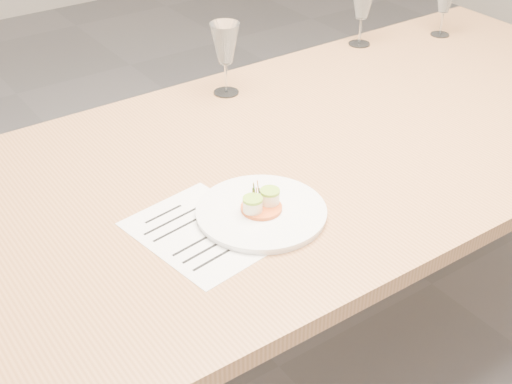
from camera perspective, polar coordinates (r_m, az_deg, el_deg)
ground at (r=2.23m, az=1.82°, el=-13.77°), size 7.00×7.00×0.00m
dining_table at (r=1.79m, az=2.21°, el=1.22°), size 2.40×1.00×0.75m
dinner_plate at (r=1.53m, az=0.44°, el=-1.53°), size 0.28×0.28×0.07m
recipe_sheet at (r=1.49m, az=-4.30°, el=-3.19°), size 0.28×0.33×0.00m
wine_glass_1 at (r=2.01m, az=-2.49°, el=11.66°), size 0.08×0.08×0.21m
wine_glass_2 at (r=2.38m, az=8.53°, el=14.78°), size 0.08×0.08×0.20m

